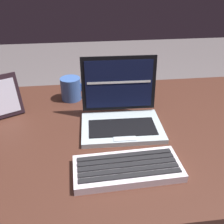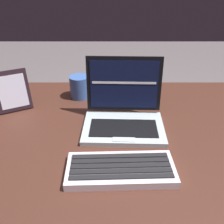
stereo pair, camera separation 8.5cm
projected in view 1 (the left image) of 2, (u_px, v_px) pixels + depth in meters
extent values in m
cube|color=#44241B|center=(143.00, 128.00, 0.95)|extent=(1.62, 0.83, 0.02)
cube|color=#ADBDC4|center=(122.00, 127.00, 0.92)|extent=(0.30, 0.21, 0.02)
cube|color=black|center=(122.00, 127.00, 0.90)|extent=(0.24, 0.12, 0.00)
cube|color=#B1BCC8|center=(125.00, 138.00, 0.84)|extent=(0.08, 0.04, 0.00)
cube|color=black|center=(119.00, 84.00, 0.94)|extent=(0.28, 0.04, 0.21)
cube|color=black|center=(119.00, 84.00, 0.94)|extent=(0.26, 0.03, 0.18)
cube|color=silver|center=(119.00, 82.00, 0.94)|extent=(0.24, 0.01, 0.01)
cube|color=silver|center=(127.00, 168.00, 0.73)|extent=(0.32, 0.15, 0.02)
cube|color=black|center=(131.00, 176.00, 0.68)|extent=(0.29, 0.03, 0.00)
cube|color=black|center=(129.00, 170.00, 0.70)|extent=(0.29, 0.03, 0.00)
cube|color=black|center=(128.00, 165.00, 0.72)|extent=(0.29, 0.03, 0.00)
cube|color=black|center=(126.00, 160.00, 0.74)|extent=(0.29, 0.03, 0.00)
cube|color=black|center=(125.00, 155.00, 0.76)|extent=(0.29, 0.03, 0.00)
cube|color=black|center=(3.00, 97.00, 0.96)|extent=(0.14, 0.10, 0.17)
cube|color=silver|center=(3.00, 97.00, 0.96)|extent=(0.11, 0.08, 0.13)
cube|color=black|center=(5.00, 109.00, 1.02)|extent=(0.02, 0.02, 0.03)
cylinder|color=#3E63AF|center=(71.00, 89.00, 1.10)|extent=(0.09, 0.09, 0.10)
torus|color=#3E63AF|center=(85.00, 87.00, 1.11)|extent=(0.05, 0.01, 0.05)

